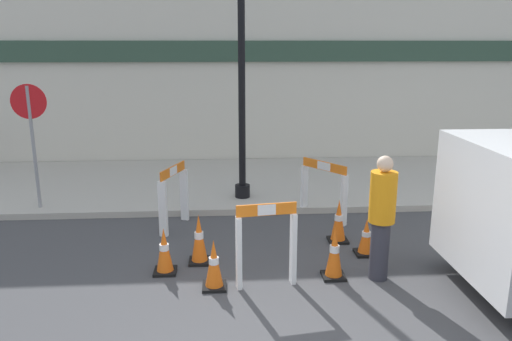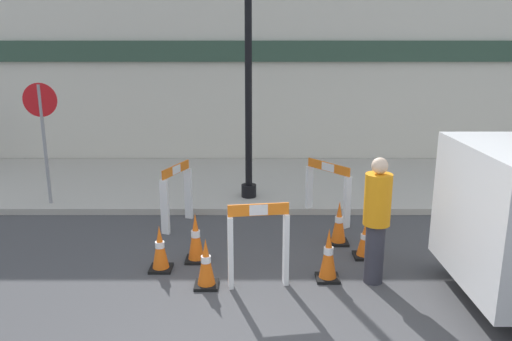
% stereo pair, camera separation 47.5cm
% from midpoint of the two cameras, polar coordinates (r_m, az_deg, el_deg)
% --- Properties ---
extents(sidewalk_slab, '(18.00, 4.00, 0.12)m').
position_cam_midpoint_polar(sidewalk_slab, '(10.86, -2.69, -1.34)').
color(sidewalk_slab, '#ADA89E').
rests_on(sidewalk_slab, ground_plane).
extents(storefront_facade, '(18.00, 0.22, 5.50)m').
position_cam_midpoint_polar(storefront_facade, '(12.53, -3.03, 13.25)').
color(storefront_facade, beige).
rests_on(storefront_facade, ground_plane).
extents(streetlamp_post, '(0.44, 0.44, 5.18)m').
position_cam_midpoint_polar(streetlamp_post, '(9.21, -3.24, 17.14)').
color(streetlamp_post, black).
rests_on(streetlamp_post, sidewalk_slab).
extents(stop_sign, '(0.60, 0.06, 2.20)m').
position_cam_midpoint_polar(stop_sign, '(9.62, -25.60, 4.59)').
color(stop_sign, gray).
rests_on(stop_sign, sidewalk_slab).
extents(barricade_0, '(0.69, 0.84, 1.03)m').
position_cam_midpoint_polar(barricade_0, '(8.65, 6.17, -1.98)').
color(barricade_0, white).
rests_on(barricade_0, ground_plane).
extents(barricade_1, '(0.43, 0.84, 1.06)m').
position_cam_midpoint_polar(barricade_1, '(8.36, -11.00, -2.77)').
color(barricade_1, white).
rests_on(barricade_1, ground_plane).
extents(barricade_2, '(0.77, 0.24, 1.09)m').
position_cam_midpoint_polar(barricade_2, '(6.27, -1.00, -8.30)').
color(barricade_2, white).
rests_on(barricade_2, ground_plane).
extents(traffic_cone_0, '(0.30, 0.30, 0.71)m').
position_cam_midpoint_polar(traffic_cone_0, '(6.61, 6.89, -9.40)').
color(traffic_cone_0, black).
rests_on(traffic_cone_0, ground_plane).
extents(traffic_cone_1, '(0.30, 0.30, 0.68)m').
position_cam_midpoint_polar(traffic_cone_1, '(7.78, 7.69, -5.81)').
color(traffic_cone_1, black).
rests_on(traffic_cone_1, ground_plane).
extents(traffic_cone_2, '(0.30, 0.30, 0.65)m').
position_cam_midpoint_polar(traffic_cone_2, '(6.36, -7.01, -10.71)').
color(traffic_cone_2, black).
rests_on(traffic_cone_2, ground_plane).
extents(traffic_cone_3, '(0.30, 0.30, 0.54)m').
position_cam_midpoint_polar(traffic_cone_3, '(7.41, 10.68, -7.55)').
color(traffic_cone_3, black).
rests_on(traffic_cone_3, ground_plane).
extents(traffic_cone_4, '(0.30, 0.30, 0.71)m').
position_cam_midpoint_polar(traffic_cone_4, '(7.06, -8.46, -7.83)').
color(traffic_cone_4, black).
rests_on(traffic_cone_4, ground_plane).
extents(traffic_cone_5, '(0.30, 0.30, 0.64)m').
position_cam_midpoint_polar(traffic_cone_5, '(6.86, -12.42, -9.04)').
color(traffic_cone_5, black).
rests_on(traffic_cone_5, ground_plane).
extents(person_worker, '(0.48, 0.48, 1.65)m').
position_cam_midpoint_polar(person_worker, '(6.49, 12.16, -4.94)').
color(person_worker, '#33333D').
rests_on(person_worker, ground_plane).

